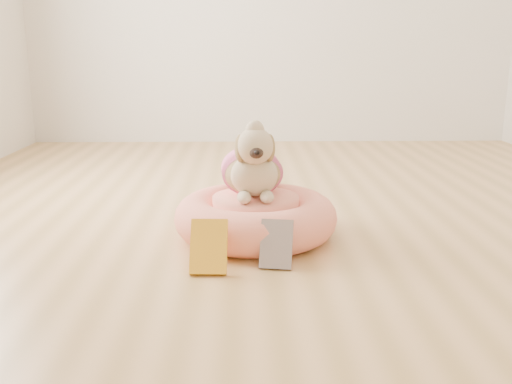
{
  "coord_description": "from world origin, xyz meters",
  "views": [
    {
      "loc": [
        -0.24,
        -2.59,
        0.77
      ],
      "look_at": [
        -0.19,
        -0.35,
        0.21
      ],
      "focal_mm": 40.0,
      "sensor_mm": 36.0,
      "label": 1
    }
  ],
  "objects_px": {
    "book_yellow": "(209,247)",
    "book_white": "(276,244)",
    "pet_bed": "(256,217)",
    "dog": "(252,155)"
  },
  "relations": [
    {
      "from": "book_yellow",
      "to": "book_white",
      "type": "distance_m",
      "value": 0.24
    },
    {
      "from": "dog",
      "to": "book_yellow",
      "type": "xyz_separation_m",
      "value": [
        -0.16,
        -0.42,
        -0.25
      ]
    },
    {
      "from": "dog",
      "to": "pet_bed",
      "type": "bearing_deg",
      "value": -76.29
    },
    {
      "from": "pet_bed",
      "to": "dog",
      "type": "xyz_separation_m",
      "value": [
        -0.01,
        0.04,
        0.26
      ]
    },
    {
      "from": "pet_bed",
      "to": "dog",
      "type": "height_order",
      "value": "dog"
    },
    {
      "from": "book_white",
      "to": "pet_bed",
      "type": "bearing_deg",
      "value": 110.79
    },
    {
      "from": "pet_bed",
      "to": "dog",
      "type": "relative_size",
      "value": 1.5
    },
    {
      "from": "book_yellow",
      "to": "book_white",
      "type": "relative_size",
      "value": 1.11
    },
    {
      "from": "pet_bed",
      "to": "book_yellow",
      "type": "distance_m",
      "value": 0.42
    },
    {
      "from": "book_yellow",
      "to": "book_white",
      "type": "height_order",
      "value": "book_yellow"
    }
  ]
}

